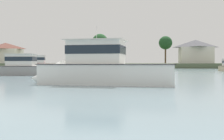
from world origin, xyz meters
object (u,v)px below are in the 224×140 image
cruiser_white (93,74)px  mooring_buoy_orange (93,68)px  mooring_buoy_green (154,69)px  cruiser_maroon (35,65)px  cruiser_grey (27,70)px

cruiser_white → mooring_buoy_orange: (-10.64, 51.02, -0.68)m
mooring_buoy_green → mooring_buoy_orange: 16.72m
cruiser_maroon → mooring_buoy_orange: 14.82m
mooring_buoy_green → mooring_buoy_orange: size_ratio=0.80×
cruiser_maroon → cruiser_grey: size_ratio=1.12×
cruiser_maroon → mooring_buoy_green: size_ratio=27.63×
cruiser_grey → mooring_buoy_orange: (0.40, 38.46, -0.56)m
cruiser_maroon → mooring_buoy_green: (30.02, -0.66, -0.79)m
cruiser_white → cruiser_maroon: bearing=118.0°
mooring_buoy_green → cruiser_white: bearing=-96.6°
cruiser_maroon → mooring_buoy_green: cruiser_maroon is taller
cruiser_maroon → cruiser_grey: (13.71, -33.99, -0.21)m
cruiser_white → mooring_buoy_orange: bearing=101.8°
cruiser_maroon → mooring_buoy_orange: cruiser_maroon is taller
cruiser_white → mooring_buoy_green: bearing=83.4°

